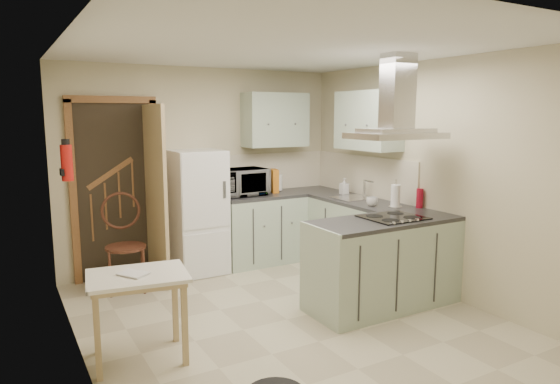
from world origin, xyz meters
TOP-DOWN VIEW (x-y plane):
  - floor at (0.00, 0.00)m, footprint 4.20×4.20m
  - ceiling at (0.00, 0.00)m, footprint 4.20×4.20m
  - back_wall at (0.00, 2.10)m, footprint 3.60×0.00m
  - left_wall at (-1.80, 0.00)m, footprint 0.00×4.20m
  - right_wall at (1.80, 0.00)m, footprint 0.00×4.20m
  - doorway at (-1.10, 2.07)m, footprint 1.10×0.12m
  - fridge at (-0.20, 1.80)m, footprint 0.60×0.60m
  - counter_back at (0.66, 1.80)m, footprint 1.08×0.60m
  - counter_right at (1.50, 1.12)m, footprint 0.60×1.95m
  - splashback at (0.96, 2.09)m, footprint 1.68×0.02m
  - wall_cabinet_back at (0.95, 1.93)m, footprint 0.85×0.35m
  - wall_cabinet_right at (1.62, 0.85)m, footprint 0.35×0.90m
  - peninsula at (1.02, -0.18)m, footprint 1.55×0.65m
  - hob at (1.12, -0.18)m, footprint 0.58×0.50m
  - extractor_hood at (1.12, -0.18)m, footprint 0.90×0.55m
  - sink at (1.50, 0.95)m, footprint 0.45×0.40m
  - fire_extinguisher at (-1.74, 0.90)m, footprint 0.10×0.10m
  - drop_leaf_table at (-1.40, -0.09)m, footprint 0.83×0.67m
  - bentwood_chair at (-1.13, 1.56)m, footprint 0.51×0.51m
  - microwave at (0.41, 1.83)m, footprint 0.64×0.45m
  - kettle at (0.94, 1.89)m, footprint 0.23×0.23m
  - cereal_box at (0.89, 1.84)m, footprint 0.14×0.22m
  - soap_bottle at (1.60, 1.27)m, footprint 0.10×0.10m
  - paper_towel at (1.54, 0.24)m, footprint 0.11×0.11m
  - cup at (1.37, 0.43)m, footprint 0.14×0.14m
  - red_bottle at (1.75, 0.09)m, footprint 0.10×0.10m
  - book at (-1.50, -0.14)m, footprint 0.25×0.27m

SIDE VIEW (x-z plane):
  - floor at x=0.00m, z-range 0.00..0.00m
  - drop_leaf_table at x=-1.40m, z-range 0.00..0.70m
  - counter_back at x=0.66m, z-range 0.00..0.90m
  - counter_right at x=1.50m, z-range 0.00..0.90m
  - peninsula at x=1.02m, z-range 0.00..0.90m
  - bentwood_chair at x=-1.13m, z-range 0.00..0.98m
  - fridge at x=-0.20m, z-range 0.00..1.50m
  - book at x=-1.50m, z-range 0.70..0.80m
  - sink at x=1.50m, z-range 0.90..0.91m
  - hob at x=1.12m, z-range 0.90..0.91m
  - cup at x=1.37m, z-range 0.90..1.00m
  - soap_bottle at x=1.60m, z-range 0.90..1.11m
  - red_bottle at x=1.75m, z-range 0.90..1.11m
  - kettle at x=0.94m, z-range 0.90..1.15m
  - paper_towel at x=1.54m, z-range 0.90..1.16m
  - doorway at x=-1.10m, z-range 0.00..2.10m
  - cereal_box at x=0.89m, z-range 0.90..1.21m
  - microwave at x=0.41m, z-range 0.90..1.24m
  - splashback at x=0.96m, z-range 0.90..1.40m
  - back_wall at x=0.00m, z-range -0.55..3.05m
  - left_wall at x=-1.80m, z-range -0.85..3.35m
  - right_wall at x=1.80m, z-range -0.85..3.35m
  - fire_extinguisher at x=-1.74m, z-range 1.34..1.66m
  - extractor_hood at x=1.12m, z-range 1.67..1.77m
  - wall_cabinet_back at x=0.95m, z-range 1.50..2.20m
  - wall_cabinet_right at x=1.62m, z-range 1.50..2.20m
  - ceiling at x=0.00m, z-range 2.50..2.50m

